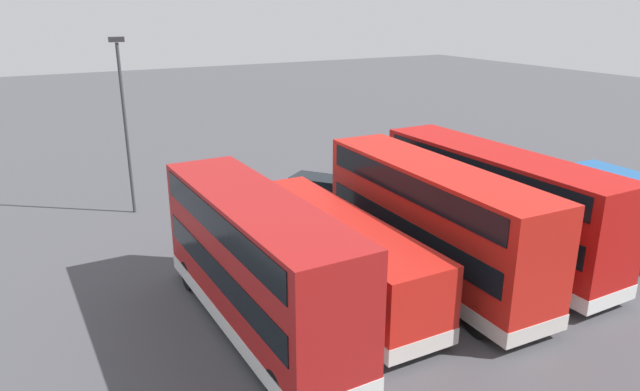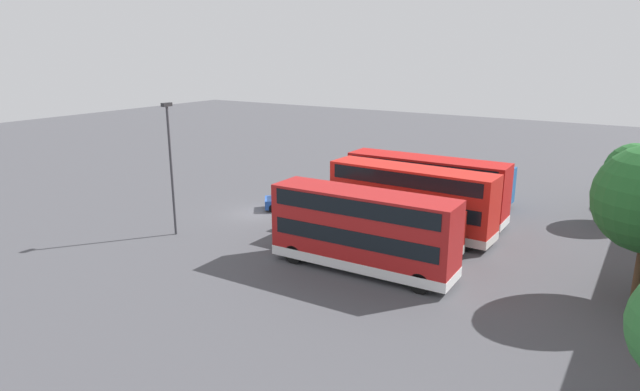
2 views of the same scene
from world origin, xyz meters
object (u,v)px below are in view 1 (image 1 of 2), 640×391
at_px(car_hatchback_silver, 320,190).
at_px(lamp_post_tall, 124,115).
at_px(bus_single_deck_third, 336,252).
at_px(box_truck_blue, 606,205).
at_px(bus_double_decker_second, 431,219).
at_px(bus_double_decker_near_end, 494,201).
at_px(bus_double_decker_fourth, 256,260).

distance_m(car_hatchback_silver, lamp_post_tall, 10.62).
height_order(bus_single_deck_third, box_truck_blue, box_truck_blue).
relative_size(bus_single_deck_third, lamp_post_tall, 1.21).
height_order(bus_single_deck_third, car_hatchback_silver, bus_single_deck_third).
relative_size(bus_double_decker_second, car_hatchback_silver, 2.43).
xyz_separation_m(bus_double_decker_second, box_truck_blue, (-9.32, 0.75, -0.74)).
bearing_deg(box_truck_blue, car_hatchback_silver, -50.82).
bearing_deg(bus_double_decker_near_end, bus_single_deck_third, -2.24).
bearing_deg(bus_double_decker_fourth, lamp_post_tall, -84.57).
xyz_separation_m(bus_double_decker_fourth, lamp_post_tall, (1.28, -13.45, 2.62)).
xyz_separation_m(bus_double_decker_near_end, bus_single_deck_third, (7.38, -0.29, -0.83)).
distance_m(bus_double_decker_second, bus_single_deck_third, 3.91).
height_order(bus_double_decker_near_end, lamp_post_tall, lamp_post_tall).
bearing_deg(lamp_post_tall, box_truck_blue, 142.11).
height_order(bus_double_decker_fourth, lamp_post_tall, lamp_post_tall).
bearing_deg(bus_single_deck_third, car_hatchback_silver, -115.08).
bearing_deg(bus_double_decker_second, bus_double_decker_near_end, -173.69).
height_order(car_hatchback_silver, lamp_post_tall, lamp_post_tall).
distance_m(bus_double_decker_near_end, box_truck_blue, 5.86).
distance_m(bus_double_decker_near_end, lamp_post_tall, 17.83).
distance_m(bus_double_decker_second, car_hatchback_silver, 10.14).
bearing_deg(box_truck_blue, bus_single_deck_third, -6.28).
relative_size(bus_double_decker_near_end, box_truck_blue, 1.53).
height_order(bus_single_deck_third, lamp_post_tall, lamp_post_tall).
distance_m(bus_single_deck_third, car_hatchback_silver, 10.29).
xyz_separation_m(box_truck_blue, lamp_post_tall, (17.88, -13.91, 3.36)).
height_order(bus_double_decker_second, lamp_post_tall, lamp_post_tall).
distance_m(bus_double_decker_fourth, car_hatchback_silver, 13.04).
distance_m(box_truck_blue, lamp_post_tall, 22.90).
bearing_deg(bus_double_decker_fourth, bus_double_decker_near_end, -176.38).
bearing_deg(bus_double_decker_fourth, box_truck_blue, 178.41).
bearing_deg(lamp_post_tall, car_hatchback_silver, 160.74).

